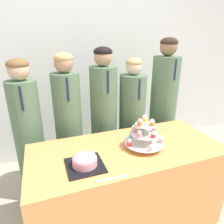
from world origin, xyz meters
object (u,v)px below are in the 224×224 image
object	(u,v)px
round_cake	(85,161)
student_1	(69,129)
student_3	(132,124)
cake_knife	(107,180)
cupcake_stand	(144,134)
student_0	(29,137)
student_4	(162,112)
student_2	(104,123)

from	to	relation	value
round_cake	student_1	distance (m)	0.76
student_1	student_3	xyz separation A→B (m)	(0.73, -0.00, -0.05)
cake_knife	cupcake_stand	xyz separation A→B (m)	(0.43, 0.30, 0.12)
cake_knife	student_1	distance (m)	0.95
cupcake_stand	round_cake	bearing A→B (deg)	-169.10
round_cake	student_0	size ratio (longest dim) A/B	0.18
student_0	student_4	xyz separation A→B (m)	(1.54, 0.00, 0.07)
cupcake_stand	student_2	bearing A→B (deg)	102.42
round_cake	cupcake_stand	xyz separation A→B (m)	(0.53, 0.10, 0.07)
cupcake_stand	student_2	xyz separation A→B (m)	(-0.14, 0.65, -0.14)
cupcake_stand	student_0	world-z (taller)	student_0
student_0	student_4	size ratio (longest dim) A/B	0.90
cupcake_stand	student_3	world-z (taller)	student_3
cupcake_stand	student_0	distance (m)	1.15
round_cake	student_1	size ratio (longest dim) A/B	0.17
round_cake	student_3	bearing A→B (deg)	45.76
cake_knife	student_2	bearing A→B (deg)	75.88
student_2	student_3	world-z (taller)	student_2
round_cake	student_1	xyz separation A→B (m)	(-0.00, 0.75, -0.09)
student_1	cupcake_stand	bearing A→B (deg)	-50.66
student_0	student_1	xyz separation A→B (m)	(0.40, 0.00, 0.02)
cake_knife	student_4	distance (m)	1.41
student_0	student_2	world-z (taller)	student_2
round_cake	student_2	world-z (taller)	student_2
student_2	student_0	bearing A→B (deg)	-180.00
student_0	cake_knife	bearing A→B (deg)	-62.14
student_2	round_cake	bearing A→B (deg)	-117.29
cupcake_stand	student_0	size ratio (longest dim) A/B	0.23
round_cake	cake_knife	bearing A→B (deg)	-62.55
round_cake	cupcake_stand	size ratio (longest dim) A/B	0.80
student_4	student_2	bearing A→B (deg)	-180.00
round_cake	cake_knife	world-z (taller)	round_cake
student_1	student_3	world-z (taller)	student_1
cake_knife	student_0	world-z (taller)	student_0
cake_knife	student_4	xyz separation A→B (m)	(1.04, 0.95, 0.01)
student_0	cupcake_stand	bearing A→B (deg)	-34.93
student_1	student_4	world-z (taller)	student_4
cupcake_stand	student_4	xyz separation A→B (m)	(0.62, 0.65, -0.11)
student_0	student_3	xyz separation A→B (m)	(1.13, 0.00, -0.03)
student_0	student_1	distance (m)	0.40
student_3	student_4	distance (m)	0.43
round_cake	cupcake_stand	bearing A→B (deg)	10.90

